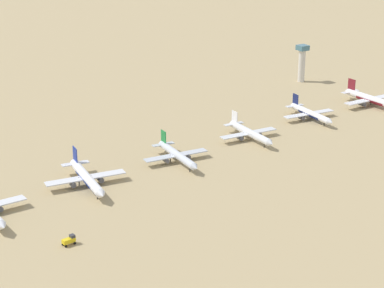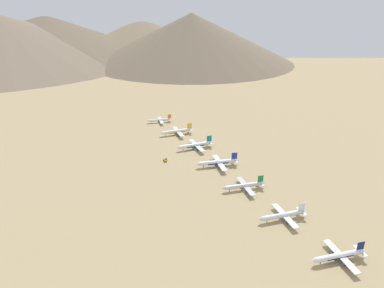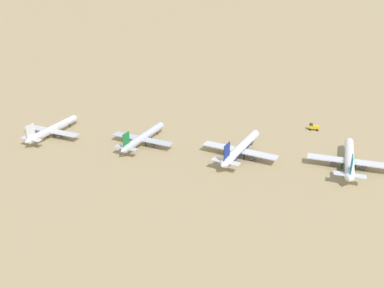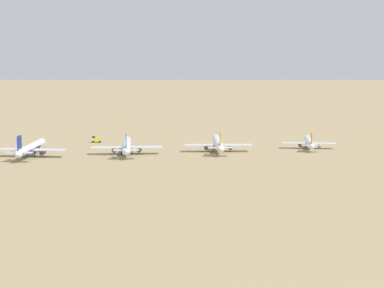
{
  "view_description": "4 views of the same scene",
  "coord_description": "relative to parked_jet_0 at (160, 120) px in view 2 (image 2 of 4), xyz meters",
  "views": [
    {
      "loc": [
        292.17,
        -171.69,
        132.73
      ],
      "look_at": [
        -4.57,
        9.3,
        6.2
      ],
      "focal_mm": 66.44,
      "sensor_mm": 36.0,
      "label": 1
    },
    {
      "loc": [
        132.62,
        241.7,
        163.4
      ],
      "look_at": [
        16.79,
        -106.11,
        5.81
      ],
      "focal_mm": 32.03,
      "sensor_mm": 36.0,
      "label": 2
    },
    {
      "loc": [
        -180.89,
        -103.43,
        91.46
      ],
      "look_at": [
        1.73,
        -29.81,
        4.14
      ],
      "focal_mm": 39.79,
      "sensor_mm": 36.0,
      "label": 3
    },
    {
      "loc": [
        -386.37,
        -136.31,
        66.78
      ],
      "look_at": [
        26.96,
        -140.42,
        3.26
      ],
      "focal_mm": 69.87,
      "sensor_mm": 36.0,
      "label": 4
    }
  ],
  "objects": [
    {
      "name": "parked_jet_4",
      "position": [
        -30.57,
        204.31,
        0.53
      ],
      "size": [
        42.79,
        34.78,
        12.34
      ],
      "color": "silver",
      "rests_on": "ground"
    },
    {
      "name": "ground_plane",
      "position": [
        -30.86,
        207.05,
        -3.63
      ],
      "size": [
        2518.79,
        2518.79,
        0.0
      ],
      "primitive_type": "plane",
      "color": "tan"
    },
    {
      "name": "parked_jet_3",
      "position": [
        -25.83,
        152.62,
        0.94
      ],
      "size": [
        47.57,
        38.76,
        13.71
      ],
      "color": "white",
      "rests_on": "ground"
    },
    {
      "name": "parked_jet_1",
      "position": [
        -10.19,
        52.23,
        0.79
      ],
      "size": [
        45.93,
        37.23,
        13.27
      ],
      "color": "white",
      "rests_on": "ground"
    },
    {
      "name": "desert_hill_4",
      "position": [
        168.0,
        -722.47,
        56.15
      ],
      "size": [
        789.34,
        789.34,
        119.56
      ],
      "primitive_type": "cone",
      "color": "#70604C",
      "rests_on": "ground"
    },
    {
      "name": "parked_jet_5",
      "position": [
        -39.09,
        256.01,
        0.49
      ],
      "size": [
        42.88,
        34.79,
        12.37
      ],
      "color": "silver",
      "rests_on": "ground"
    },
    {
      "name": "parked_jet_6",
      "position": [
        -49.48,
        308.18,
        0.41
      ],
      "size": [
        42.07,
        34.2,
        12.13
      ],
      "color": "white",
      "rests_on": "ground"
    },
    {
      "name": "service_truck",
      "position": [
        23.9,
        123.66,
        -1.55
      ],
      "size": [
        3.4,
        5.49,
        3.9
      ],
      "color": "yellow",
      "rests_on": "ground"
    },
    {
      "name": "parked_jet_0",
      "position": [
        0.0,
        0.0,
        0.0
      ],
      "size": [
        37.36,
        30.4,
        10.77
      ],
      "color": "white",
      "rests_on": "ground"
    },
    {
      "name": "parked_jet_2",
      "position": [
        -18.2,
        102.14,
        0.89
      ],
      "size": [
        47.08,
        38.26,
        13.57
      ],
      "color": "white",
      "rests_on": "ground"
    },
    {
      "name": "desert_hill_0",
      "position": [
        -109.86,
        -649.11,
        56.52
      ],
      "size": [
        521.22,
        521.22,
        120.3
      ],
      "primitive_type": "cone",
      "color": "#8C775B",
      "rests_on": "ground"
    },
    {
      "name": "desert_hill_5",
      "position": [
        -199.9,
        -459.93,
        59.5
      ],
      "size": [
        550.21,
        550.21,
        126.24
      ],
      "primitive_type": "cone",
      "color": "#70604C",
      "rests_on": "ground"
    }
  ]
}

